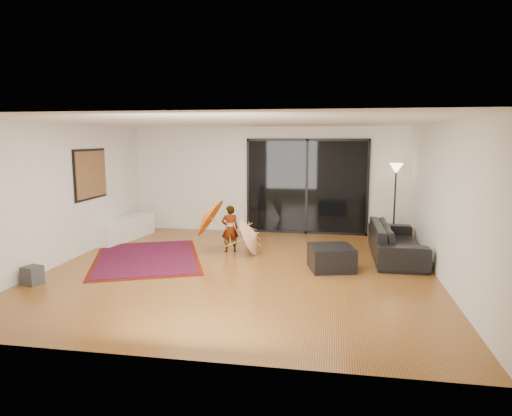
% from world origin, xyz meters
% --- Properties ---
extents(floor, '(7.00, 7.00, 0.00)m').
position_xyz_m(floor, '(0.00, 0.00, 0.00)').
color(floor, '#976429').
rests_on(floor, ground).
extents(ceiling, '(7.00, 7.00, 0.00)m').
position_xyz_m(ceiling, '(0.00, 0.00, 2.70)').
color(ceiling, white).
rests_on(ceiling, wall_back).
extents(wall_back, '(7.00, 0.00, 7.00)m').
position_xyz_m(wall_back, '(0.00, 3.50, 1.35)').
color(wall_back, silver).
rests_on(wall_back, floor).
extents(wall_front, '(7.00, 0.00, 7.00)m').
position_xyz_m(wall_front, '(0.00, -3.50, 1.35)').
color(wall_front, silver).
rests_on(wall_front, floor).
extents(wall_left, '(0.00, 7.00, 7.00)m').
position_xyz_m(wall_left, '(-3.50, 0.00, 1.35)').
color(wall_left, silver).
rests_on(wall_left, floor).
extents(wall_right, '(0.00, 7.00, 7.00)m').
position_xyz_m(wall_right, '(3.50, 0.00, 1.35)').
color(wall_right, silver).
rests_on(wall_right, floor).
extents(sliding_door, '(3.06, 0.07, 2.40)m').
position_xyz_m(sliding_door, '(1.00, 3.47, 1.20)').
color(sliding_door, black).
rests_on(sliding_door, wall_back).
extents(painting, '(0.04, 1.28, 1.08)m').
position_xyz_m(painting, '(-3.46, 1.00, 1.65)').
color(painting, black).
rests_on(painting, wall_left).
extents(media_console, '(0.78, 1.93, 0.52)m').
position_xyz_m(media_console, '(-3.25, 2.03, 0.26)').
color(media_console, white).
rests_on(media_console, floor).
extents(speaker, '(0.33, 0.33, 0.31)m').
position_xyz_m(speaker, '(-3.25, -1.41, 0.15)').
color(speaker, '#424244').
rests_on(speaker, floor).
extents(persian_rug, '(2.96, 3.41, 0.02)m').
position_xyz_m(persian_rug, '(-2.04, 0.47, 0.01)').
color(persian_rug, '#5C1307').
rests_on(persian_rug, floor).
extents(sofa, '(0.93, 2.39, 0.70)m').
position_xyz_m(sofa, '(2.95, 1.38, 0.35)').
color(sofa, black).
rests_on(sofa, floor).
extents(ottoman, '(0.94, 0.94, 0.44)m').
position_xyz_m(ottoman, '(1.66, 0.31, 0.22)').
color(ottoman, black).
rests_on(ottoman, floor).
extents(floor_lamp, '(0.31, 0.31, 1.83)m').
position_xyz_m(floor_lamp, '(3.10, 3.03, 1.45)').
color(floor_lamp, black).
rests_on(floor_lamp, floor).
extents(child, '(0.43, 0.35, 1.01)m').
position_xyz_m(child, '(-0.49, 1.30, 0.50)').
color(child, '#999999').
rests_on(child, floor).
extents(parasol_orange, '(0.64, 0.91, 0.91)m').
position_xyz_m(parasol_orange, '(-1.04, 1.25, 0.73)').
color(parasol_orange, orange).
rests_on(parasol_orange, child).
extents(parasol_white, '(0.51, 0.81, 0.90)m').
position_xyz_m(parasol_white, '(0.11, 1.15, 0.50)').
color(parasol_white, silver).
rests_on(parasol_white, floor).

